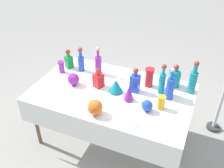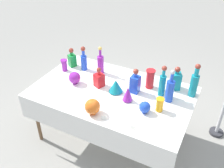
# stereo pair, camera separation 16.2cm
# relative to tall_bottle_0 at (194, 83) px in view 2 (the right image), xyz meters

# --- Properties ---
(ground_plane) EXTENTS (40.00, 40.00, 0.00)m
(ground_plane) POSITION_rel_tall_bottle_0_xyz_m (-0.85, -0.34, -0.93)
(ground_plane) COLOR gray
(display_table) EXTENTS (1.84, 1.12, 0.76)m
(display_table) POSITION_rel_tall_bottle_0_xyz_m (-0.85, -0.38, -0.22)
(display_table) COLOR white
(display_table) RESTS_ON ground
(tall_bottle_0) EXTENTS (0.09, 0.09, 0.41)m
(tall_bottle_0) POSITION_rel_tall_bottle_0_xyz_m (0.00, 0.00, 0.00)
(tall_bottle_0) COLOR teal
(tall_bottle_0) RESTS_ON display_table
(tall_bottle_1) EXTENTS (0.08, 0.08, 0.37)m
(tall_bottle_1) POSITION_rel_tall_bottle_0_xyz_m (-1.16, -0.05, -0.03)
(tall_bottle_1) COLOR purple
(tall_bottle_1) RESTS_ON display_table
(tall_bottle_2) EXTENTS (0.07, 0.07, 0.38)m
(tall_bottle_2) POSITION_rel_tall_bottle_0_xyz_m (-0.32, -0.15, -0.01)
(tall_bottle_2) COLOR teal
(tall_bottle_2) RESTS_ON display_table
(tall_bottle_3) EXTENTS (0.08, 0.08, 0.33)m
(tall_bottle_3) POSITION_rel_tall_bottle_0_xyz_m (-1.40, -0.07, -0.03)
(tall_bottle_3) COLOR blue
(tall_bottle_3) RESTS_ON display_table
(tall_bottle_4) EXTENTS (0.09, 0.09, 0.39)m
(tall_bottle_4) POSITION_rel_tall_bottle_0_xyz_m (-0.21, -0.22, -0.02)
(tall_bottle_4) COLOR blue
(tall_bottle_4) RESTS_ON display_table
(square_decanter_0) EXTENTS (0.14, 0.14, 0.29)m
(square_decanter_0) POSITION_rel_tall_bottle_0_xyz_m (-0.21, 0.04, -0.05)
(square_decanter_0) COLOR teal
(square_decanter_0) RESTS_ON display_table
(square_decanter_1) EXTENTS (0.12, 0.12, 0.27)m
(square_decanter_1) POSITION_rel_tall_bottle_0_xyz_m (-1.59, -0.07, -0.06)
(square_decanter_1) COLOR #198C38
(square_decanter_1) RESTS_ON display_table
(square_decanter_2) EXTENTS (0.10, 0.10, 0.30)m
(square_decanter_2) POSITION_rel_tall_bottle_0_xyz_m (-0.61, -0.23, -0.04)
(square_decanter_2) COLOR blue
(square_decanter_2) RESTS_ON display_table
(square_decanter_3) EXTENTS (0.13, 0.13, 0.25)m
(square_decanter_3) POSITION_rel_tall_bottle_0_xyz_m (-1.03, -0.32, -0.07)
(square_decanter_3) COLOR red
(square_decanter_3) RESTS_ON display_table
(slender_vase_0) EXTENTS (0.11, 0.11, 0.23)m
(slender_vase_0) POSITION_rel_tall_bottle_0_xyz_m (-0.49, -0.07, -0.04)
(slender_vase_0) COLOR red
(slender_vase_0) RESTS_ON display_table
(slender_vase_1) EXTENTS (0.09, 0.09, 0.16)m
(slender_vase_1) POSITION_rel_tall_bottle_0_xyz_m (-1.61, -0.21, -0.08)
(slender_vase_1) COLOR purple
(slender_vase_1) RESTS_ON display_table
(slender_vase_2) EXTENTS (0.09, 0.09, 0.15)m
(slender_vase_2) POSITION_rel_tall_bottle_0_xyz_m (-0.25, -0.43, -0.08)
(slender_vase_2) COLOR orange
(slender_vase_2) RESTS_ON display_table
(fluted_vase_0) EXTENTS (0.11, 0.11, 0.18)m
(fluted_vase_0) POSITION_rel_tall_bottle_0_xyz_m (-0.61, -0.42, -0.08)
(fluted_vase_0) COLOR purple
(fluted_vase_0) RESTS_ON display_table
(fluted_vase_1) EXTENTS (0.16, 0.16, 0.16)m
(fluted_vase_1) POSITION_rel_tall_bottle_0_xyz_m (-0.80, -0.34, -0.08)
(fluted_vase_1) COLOR teal
(fluted_vase_1) RESTS_ON display_table
(round_bowl_0) EXTENTS (0.12, 0.12, 0.13)m
(round_bowl_0) POSITION_rel_tall_bottle_0_xyz_m (-0.37, -0.52, -0.10)
(round_bowl_0) COLOR blue
(round_bowl_0) RESTS_ON display_table
(round_bowl_1) EXTENTS (0.14, 0.14, 0.15)m
(round_bowl_1) POSITION_rel_tall_bottle_0_xyz_m (-1.32, -0.40, -0.09)
(round_bowl_1) COLOR purple
(round_bowl_1) RESTS_ON display_table
(round_bowl_2) EXTENTS (0.16, 0.16, 0.17)m
(round_bowl_2) POSITION_rel_tall_bottle_0_xyz_m (-0.84, -0.78, -0.08)
(round_bowl_2) COLOR orange
(round_bowl_2) RESTS_ON display_table
(price_tag_left) EXTENTS (0.06, 0.02, 0.05)m
(price_tag_left) POSITION_rel_tall_bottle_0_xyz_m (-0.39, -0.81, -0.15)
(price_tag_left) COLOR white
(price_tag_left) RESTS_ON display_table
(price_tag_center) EXTENTS (0.05, 0.03, 0.04)m
(price_tag_center) POSITION_rel_tall_bottle_0_xyz_m (-0.70, -0.81, -0.15)
(price_tag_center) COLOR white
(price_tag_center) RESTS_ON display_table
(price_tag_right) EXTENTS (0.06, 0.03, 0.05)m
(price_tag_right) POSITION_rel_tall_bottle_0_xyz_m (-1.15, -0.80, -0.14)
(price_tag_right) COLOR white
(price_tag_right) RESTS_ON display_table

